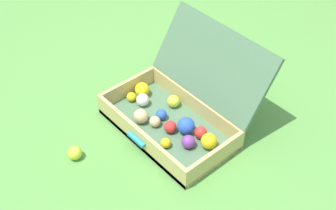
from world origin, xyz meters
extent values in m
plane|color=#569342|center=(0.00, 0.00, 0.00)|extent=(16.00, 16.00, 0.00)
cube|color=#4C7051|center=(0.08, -0.06, 0.01)|extent=(0.64, 0.36, 0.03)
cube|color=tan|center=(-0.23, -0.06, 0.06)|extent=(0.02, 0.36, 0.12)
cube|color=tan|center=(0.40, -0.06, 0.06)|extent=(0.02, 0.36, 0.12)
cube|color=tan|center=(0.08, -0.23, 0.06)|extent=(0.61, 0.02, 0.12)
cube|color=tan|center=(0.08, 0.11, 0.06)|extent=(0.61, 0.02, 0.12)
cube|color=#4C7051|center=(0.08, 0.22, 0.27)|extent=(0.64, 0.21, 0.32)
cube|color=teal|center=(0.08, -0.26, 0.07)|extent=(0.11, 0.02, 0.02)
sphere|color=#CCDB38|center=(-0.01, 0.05, 0.06)|extent=(0.06, 0.06, 0.06)
sphere|color=yellow|center=(0.31, -0.01, 0.06)|extent=(0.08, 0.08, 0.08)
sphere|color=purple|center=(0.24, -0.08, 0.06)|extent=(0.06, 0.06, 0.06)
sphere|color=#D1B784|center=(0.04, -0.11, 0.05)|extent=(0.05, 0.05, 0.05)
sphere|color=yellow|center=(0.18, -0.16, 0.05)|extent=(0.05, 0.05, 0.05)
sphere|color=red|center=(0.12, -0.08, 0.06)|extent=(0.06, 0.06, 0.06)
sphere|color=yellow|center=(-0.18, -0.01, 0.06)|extent=(0.08, 0.08, 0.08)
sphere|color=blue|center=(0.17, -0.02, 0.07)|extent=(0.08, 0.08, 0.08)
sphere|color=white|center=(-0.12, -0.06, 0.06)|extent=(0.07, 0.07, 0.07)
sphere|color=red|center=(0.24, 0.01, 0.06)|extent=(0.06, 0.06, 0.06)
sphere|color=#D1B784|center=(-0.03, -0.14, 0.06)|extent=(0.07, 0.07, 0.07)
sphere|color=blue|center=(0.02, -0.05, 0.05)|extent=(0.05, 0.05, 0.05)
sphere|color=yellow|center=(-0.18, -0.08, 0.05)|extent=(0.05, 0.05, 0.05)
sphere|color=#CCDB38|center=(-0.06, -0.50, 0.03)|extent=(0.07, 0.07, 0.07)
camera|label=1|loc=(1.26, -1.08, 1.59)|focal=48.90mm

